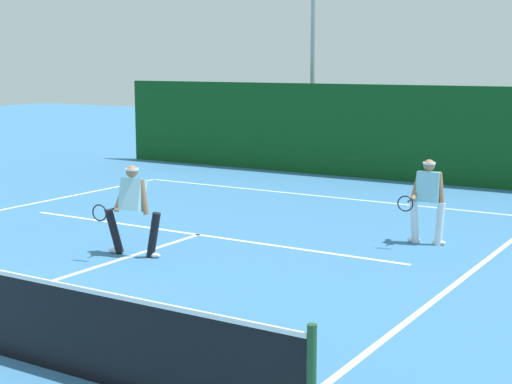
# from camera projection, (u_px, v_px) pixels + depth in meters

# --- Properties ---
(court_line_baseline_far) EXTENTS (10.76, 0.10, 0.01)m
(court_line_baseline_far) POSITION_uv_depth(u_px,v_px,m) (320.00, 196.00, 19.69)
(court_line_baseline_far) COLOR white
(court_line_baseline_far) RESTS_ON ground_plane
(court_line_service) EXTENTS (8.77, 0.10, 0.01)m
(court_line_service) POSITION_uv_depth(u_px,v_px,m) (198.00, 235.00, 15.28)
(court_line_service) COLOR white
(court_line_service) RESTS_ON ground_plane
(court_line_centre) EXTENTS (0.10, 6.40, 0.01)m
(court_line_centre) POSITION_uv_depth(u_px,v_px,m) (84.00, 271.00, 12.63)
(court_line_centre) COLOR white
(court_line_centre) RESTS_ON ground_plane
(player_near) EXTENTS (1.15, 0.85, 1.60)m
(player_near) POSITION_uv_depth(u_px,v_px,m) (132.00, 206.00, 13.51)
(player_near) COLOR black
(player_near) RESTS_ON ground_plane
(player_far) EXTENTS (0.74, 0.89, 1.59)m
(player_far) POSITION_uv_depth(u_px,v_px,m) (427.00, 198.00, 14.39)
(player_far) COLOR silver
(player_far) RESTS_ON ground_plane
(back_fence_windscreen) EXTENTS (17.92, 0.12, 2.72)m
(back_fence_windscreen) POSITION_uv_depth(u_px,v_px,m) (376.00, 132.00, 22.40)
(back_fence_windscreen) COLOR #0E4218
(back_fence_windscreen) RESTS_ON ground_plane
(light_pole) EXTENTS (0.55, 0.44, 8.11)m
(light_pole) POSITION_uv_depth(u_px,v_px,m) (314.00, 12.00, 24.87)
(light_pole) COLOR #9EA39E
(light_pole) RESTS_ON ground_plane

